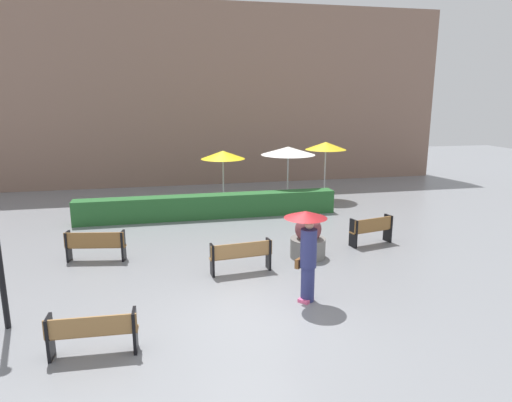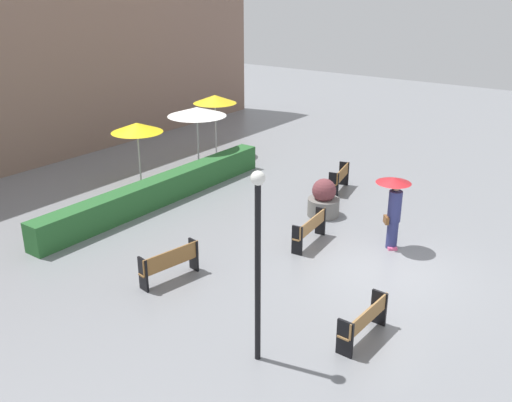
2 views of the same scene
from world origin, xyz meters
name	(u,v)px [view 1 (image 1 of 2)]	position (x,y,z in m)	size (l,w,h in m)	color
ground_plane	(255,314)	(0.00, 0.00, 0.00)	(60.00, 60.00, 0.00)	gray
bench_far_left	(95,244)	(-3.82, 4.26, 0.52)	(1.73, 0.63, 0.89)	olive
bench_mid_center	(241,254)	(0.16, 2.46, 0.53)	(1.73, 0.49, 0.87)	#9E7242
bench_far_right	(372,229)	(4.72, 3.94, 0.53)	(1.55, 0.68, 0.91)	olive
bench_near_left	(92,331)	(-3.26, -0.95, 0.49)	(1.64, 0.44, 0.83)	#9E7242
pedestrian_with_umbrella	(307,243)	(1.33, 0.46, 1.40)	(0.99, 0.99, 2.16)	navy
planter_pot	(308,240)	(2.32, 3.25, 0.54)	(1.05, 1.05, 1.27)	slate
patio_umbrella_yellow	(223,155)	(0.83, 10.33, 2.24)	(1.91, 1.91, 2.42)	silver
patio_umbrella_white	(288,151)	(3.61, 9.87, 2.40)	(2.36, 2.36, 2.58)	silver
patio_umbrella_yellow_far	(326,146)	(5.62, 10.61, 2.49)	(1.87, 1.87, 2.67)	silver
hedge_strip	(209,206)	(-0.03, 8.40, 0.46)	(10.21, 0.70, 0.93)	#28602D
building_facade	(192,96)	(0.00, 16.00, 4.73)	(28.00, 1.20, 9.45)	#846656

